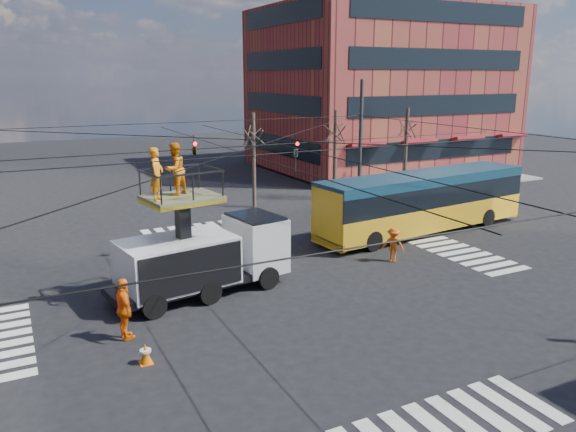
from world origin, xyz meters
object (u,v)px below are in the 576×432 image
at_px(traffic_cone, 146,354).
at_px(flagger, 393,245).
at_px(utility_truck, 203,243).
at_px(city_bus, 423,201).
at_px(worker_ground, 124,309).

relative_size(traffic_cone, flagger, 0.40).
height_order(utility_truck, traffic_cone, utility_truck).
xyz_separation_m(utility_truck, city_bus, (13.33, 3.02, -0.26)).
height_order(utility_truck, worker_ground, utility_truck).
xyz_separation_m(city_bus, flagger, (-4.49, -3.37, -0.92)).
height_order(utility_truck, flagger, utility_truck).
bearing_deg(worker_ground, flagger, -84.60).
height_order(city_bus, traffic_cone, city_bus).
distance_m(city_bus, traffic_cone, 18.43).
relative_size(utility_truck, flagger, 4.53).
distance_m(utility_truck, traffic_cone, 5.98).
distance_m(utility_truck, flagger, 8.92).
height_order(utility_truck, city_bus, utility_truck).
relative_size(traffic_cone, worker_ground, 0.31).
relative_size(utility_truck, traffic_cone, 11.45).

